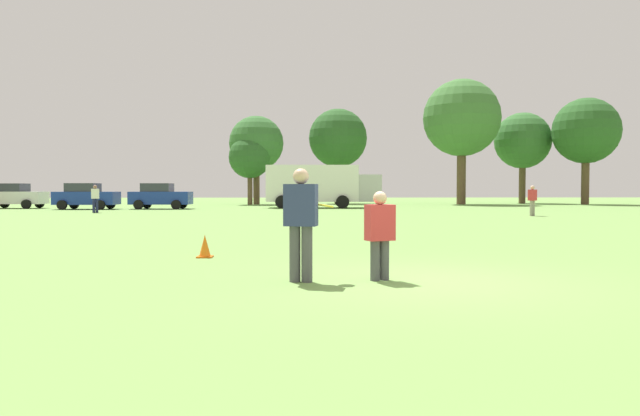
{
  "coord_description": "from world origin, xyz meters",
  "views": [
    {
      "loc": [
        -1.91,
        -8.94,
        1.46
      ],
      "look_at": [
        -1.54,
        2.2,
        1.08
      ],
      "focal_mm": 32.51,
      "sensor_mm": 36.0,
      "label": 1
    }
  ],
  "objects_px": {
    "player_defender": "(380,231)",
    "parked_car_mid_left": "(14,196)",
    "frisbee": "(325,206)",
    "box_truck": "(321,185)",
    "parked_car_mid_right": "(160,196)",
    "traffic_cone": "(205,247)",
    "bystander_sideline_watcher": "(532,199)",
    "bystander_field_marshal": "(95,197)",
    "player_thrower": "(301,218)",
    "parked_car_center": "(86,196)"
  },
  "relations": [
    {
      "from": "parked_car_mid_left",
      "to": "parked_car_mid_right",
      "type": "bearing_deg",
      "value": -8.08
    },
    {
      "from": "player_defender",
      "to": "box_truck",
      "type": "xyz_separation_m",
      "value": [
        0.26,
        34.34,
        0.97
      ]
    },
    {
      "from": "box_truck",
      "to": "bystander_sideline_watcher",
      "type": "xyz_separation_m",
      "value": [
        10.76,
        -13.21,
        -0.84
      ]
    },
    {
      "from": "traffic_cone",
      "to": "parked_car_center",
      "type": "height_order",
      "value": "parked_car_center"
    },
    {
      "from": "frisbee",
      "to": "bystander_field_marshal",
      "type": "xyz_separation_m",
      "value": [
        -12.74,
        26.07,
        -0.25
      ]
    },
    {
      "from": "parked_car_mid_left",
      "to": "parked_car_mid_right",
      "type": "distance_m",
      "value": 11.06
    },
    {
      "from": "traffic_cone",
      "to": "parked_car_mid_right",
      "type": "height_order",
      "value": "parked_car_mid_right"
    },
    {
      "from": "parked_car_mid_right",
      "to": "bystander_field_marshal",
      "type": "height_order",
      "value": "parked_car_mid_right"
    },
    {
      "from": "frisbee",
      "to": "parked_car_mid_right",
      "type": "xyz_separation_m",
      "value": [
        -10.36,
        32.29,
        -0.26
      ]
    },
    {
      "from": "player_thrower",
      "to": "box_truck",
      "type": "bearing_deg",
      "value": 87.5
    },
    {
      "from": "box_truck",
      "to": "parked_car_mid_right",
      "type": "bearing_deg",
      "value": -170.12
    },
    {
      "from": "player_thrower",
      "to": "player_defender",
      "type": "bearing_deg",
      "value": 5.15
    },
    {
      "from": "bystander_sideline_watcher",
      "to": "parked_car_mid_left",
      "type": "bearing_deg",
      "value": 158.96
    },
    {
      "from": "box_truck",
      "to": "bystander_field_marshal",
      "type": "distance_m",
      "value": 16.13
    },
    {
      "from": "player_defender",
      "to": "parked_car_mid_right",
      "type": "xyz_separation_m",
      "value": [
        -11.22,
        32.34,
        0.14
      ]
    },
    {
      "from": "parked_car_mid_left",
      "to": "bystander_sideline_watcher",
      "type": "relative_size",
      "value": 2.63
    },
    {
      "from": "player_thrower",
      "to": "box_truck",
      "type": "relative_size",
      "value": 0.21
    },
    {
      "from": "frisbee",
      "to": "bystander_sideline_watcher",
      "type": "bearing_deg",
      "value": 60.6
    },
    {
      "from": "player_thrower",
      "to": "bystander_sideline_watcher",
      "type": "height_order",
      "value": "player_thrower"
    },
    {
      "from": "box_truck",
      "to": "player_thrower",
      "type": "bearing_deg",
      "value": -92.5
    },
    {
      "from": "parked_car_center",
      "to": "bystander_field_marshal",
      "type": "xyz_separation_m",
      "value": [
        2.66,
        -5.76,
        0.02
      ]
    },
    {
      "from": "parked_car_center",
      "to": "box_truck",
      "type": "xyz_separation_m",
      "value": [
        16.52,
        2.46,
        0.83
      ]
    },
    {
      "from": "player_defender",
      "to": "parked_car_mid_right",
      "type": "height_order",
      "value": "parked_car_mid_right"
    },
    {
      "from": "player_defender",
      "to": "parked_car_mid_right",
      "type": "relative_size",
      "value": 0.33
    },
    {
      "from": "parked_car_mid_right",
      "to": "box_truck",
      "type": "relative_size",
      "value": 0.5
    },
    {
      "from": "player_defender",
      "to": "parked_car_center",
      "type": "xyz_separation_m",
      "value": [
        -16.26,
        31.88,
        0.14
      ]
    },
    {
      "from": "box_truck",
      "to": "bystander_sideline_watcher",
      "type": "distance_m",
      "value": 17.06
    },
    {
      "from": "player_defender",
      "to": "traffic_cone",
      "type": "bearing_deg",
      "value": 136.06
    },
    {
      "from": "player_defender",
      "to": "parked_car_mid_left",
      "type": "xyz_separation_m",
      "value": [
        -22.17,
        33.89,
        0.14
      ]
    },
    {
      "from": "player_thrower",
      "to": "traffic_cone",
      "type": "relative_size",
      "value": 3.68
    },
    {
      "from": "player_defender",
      "to": "parked_car_mid_right",
      "type": "distance_m",
      "value": 34.23
    },
    {
      "from": "traffic_cone",
      "to": "bystander_sideline_watcher",
      "type": "distance_m",
      "value": 22.97
    },
    {
      "from": "bystander_sideline_watcher",
      "to": "player_thrower",
      "type": "bearing_deg",
      "value": -120.0
    },
    {
      "from": "bystander_field_marshal",
      "to": "frisbee",
      "type": "bearing_deg",
      "value": -63.96
    },
    {
      "from": "bystander_field_marshal",
      "to": "parked_car_mid_right",
      "type": "bearing_deg",
      "value": 69.08
    },
    {
      "from": "player_thrower",
      "to": "traffic_cone",
      "type": "xyz_separation_m",
      "value": [
        -2.02,
        3.27,
        -0.77
      ]
    },
    {
      "from": "player_defender",
      "to": "traffic_cone",
      "type": "xyz_separation_m",
      "value": [
        -3.27,
        3.15,
        -0.56
      ]
    },
    {
      "from": "parked_car_mid_right",
      "to": "box_truck",
      "type": "xyz_separation_m",
      "value": [
        11.48,
        2.0,
        0.83
      ]
    },
    {
      "from": "traffic_cone",
      "to": "parked_car_mid_right",
      "type": "distance_m",
      "value": 30.26
    },
    {
      "from": "parked_car_mid_right",
      "to": "bystander_field_marshal",
      "type": "distance_m",
      "value": 6.66
    },
    {
      "from": "frisbee",
      "to": "box_truck",
      "type": "distance_m",
      "value": 34.32
    },
    {
      "from": "player_thrower",
      "to": "frisbee",
      "type": "relative_size",
      "value": 6.52
    },
    {
      "from": "traffic_cone",
      "to": "parked_car_mid_left",
      "type": "height_order",
      "value": "parked_car_mid_left"
    },
    {
      "from": "frisbee",
      "to": "traffic_cone",
      "type": "xyz_separation_m",
      "value": [
        -2.41,
        3.11,
        -0.96
      ]
    },
    {
      "from": "player_thrower",
      "to": "traffic_cone",
      "type": "bearing_deg",
      "value": 121.79
    },
    {
      "from": "frisbee",
      "to": "parked_car_mid_right",
      "type": "bearing_deg",
      "value": 107.78
    },
    {
      "from": "parked_car_mid_right",
      "to": "parked_car_center",
      "type": "bearing_deg",
      "value": -174.8
    },
    {
      "from": "traffic_cone",
      "to": "parked_car_center",
      "type": "relative_size",
      "value": 0.11
    },
    {
      "from": "bystander_sideline_watcher",
      "to": "bystander_field_marshal",
      "type": "xyz_separation_m",
      "value": [
        -24.61,
        4.99,
        0.03
      ]
    },
    {
      "from": "traffic_cone",
      "to": "box_truck",
      "type": "distance_m",
      "value": 31.42
    }
  ]
}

